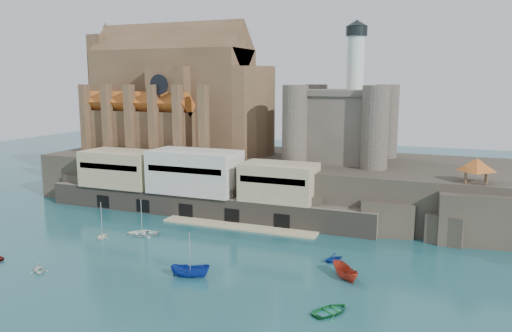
{
  "coord_description": "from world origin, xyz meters",
  "views": [
    {
      "loc": [
        38.4,
        -63.72,
        26.89
      ],
      "look_at": [
        -0.11,
        32.0,
        9.15
      ],
      "focal_mm": 35.0,
      "sensor_mm": 36.0,
      "label": 1
    }
  ],
  "objects_px": {
    "church": "(179,100)",
    "castle_keep": "(343,121)",
    "pavilion": "(477,166)",
    "boat_2": "(190,277)",
    "boat_1": "(39,272)"
  },
  "relations": [
    {
      "from": "church",
      "to": "pavilion",
      "type": "xyz_separation_m",
      "value": [
        66.13,
        -15.85,
        -9.4
      ]
    },
    {
      "from": "church",
      "to": "castle_keep",
      "type": "relative_size",
      "value": 1.6
    },
    {
      "from": "boat_1",
      "to": "boat_2",
      "type": "height_order",
      "value": "boat_2"
    },
    {
      "from": "castle_keep",
      "to": "church",
      "type": "bearing_deg",
      "value": 178.89
    },
    {
      "from": "pavilion",
      "to": "boat_2",
      "type": "xyz_separation_m",
      "value": [
        -36.55,
        -32.27,
        -12.73
      ]
    },
    {
      "from": "boat_1",
      "to": "boat_2",
      "type": "bearing_deg",
      "value": -32.84
    },
    {
      "from": "boat_2",
      "to": "church",
      "type": "bearing_deg",
      "value": 16.0
    },
    {
      "from": "boat_1",
      "to": "castle_keep",
      "type": "bearing_deg",
      "value": 9.46
    },
    {
      "from": "church",
      "to": "pavilion",
      "type": "distance_m",
      "value": 68.65
    },
    {
      "from": "pavilion",
      "to": "boat_1",
      "type": "height_order",
      "value": "pavilion"
    },
    {
      "from": "castle_keep",
      "to": "boat_2",
      "type": "distance_m",
      "value": 51.87
    },
    {
      "from": "church",
      "to": "boat_2",
      "type": "bearing_deg",
      "value": -58.42
    },
    {
      "from": "castle_keep",
      "to": "pavilion",
      "type": "bearing_deg",
      "value": -30.18
    },
    {
      "from": "castle_keep",
      "to": "boat_2",
      "type": "xyz_separation_m",
      "value": [
        -10.62,
        -47.35,
        -18.31
      ]
    },
    {
      "from": "pavilion",
      "to": "boat_1",
      "type": "distance_m",
      "value": 70.45
    }
  ]
}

